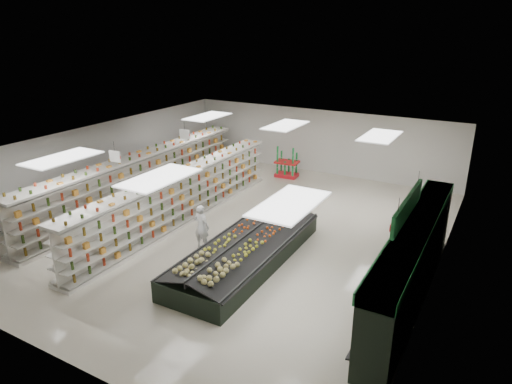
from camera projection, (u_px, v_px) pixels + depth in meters
The scene contains 16 objects.
floor at pixel (237, 228), 17.01m from camera, with size 16.00×16.00×0.00m, color beige.
ceiling at pixel (235, 145), 15.90m from camera, with size 14.00×16.00×0.02m, color white.
wall_back at pixel (319, 141), 23.00m from camera, with size 14.00×0.02×3.20m, color silver.
wall_front at pixel (43, 296), 9.91m from camera, with size 14.00×0.02×3.20m, color silver.
wall_left at pixel (98, 161), 19.68m from camera, with size 0.02×16.00×3.20m, color silver.
wall_right at pixel (441, 228), 13.23m from camera, with size 0.02×16.00×3.20m, color silver.
produce_wall_case at pixel (412, 257), 12.35m from camera, with size 0.93×8.00×2.20m.
aisle_sign_near at pixel (115, 156), 16.17m from camera, with size 0.52×0.06×0.75m.
aisle_sign_far at pixel (185, 134), 19.44m from camera, with size 0.52×0.06×0.75m.
hortifruti_banner at pixel (407, 207), 11.99m from camera, with size 0.12×3.20×0.95m.
gondola_left at pixel (142, 181), 19.13m from camera, with size 0.95×12.27×2.13m.
gondola_center at pixel (181, 199), 17.35m from camera, with size 0.95×11.46×1.99m.
produce_island at pixel (246, 249), 14.49m from camera, with size 2.42×6.50×0.97m.
soda_endcap at pixel (287, 163), 22.54m from camera, with size 1.18×0.85×1.43m.
shopper_main at pixel (202, 227), 15.28m from camera, with size 0.57×0.37×1.56m, color white.
shopper_background at pixel (237, 167), 21.80m from camera, with size 0.71×0.44×1.46m, color tan.
Camera 1 is at (8.22, -13.15, 7.16)m, focal length 32.00 mm.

